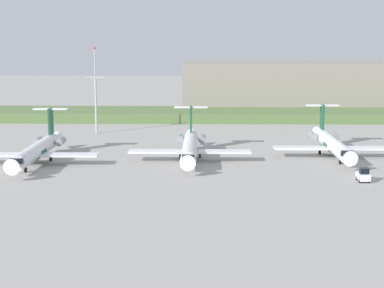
{
  "coord_description": "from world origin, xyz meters",
  "views": [
    {
      "loc": [
        2.19,
        -104.55,
        22.53
      ],
      "look_at": [
        0.0,
        9.66,
        3.0
      ],
      "focal_mm": 57.6,
      "sensor_mm": 36.0,
      "label": 1
    }
  ],
  "objects_px": {
    "regional_jet_second": "(190,146)",
    "baggage_tug": "(363,175)",
    "antenna_mast": "(96,98)",
    "regional_jet_third": "(332,143)",
    "regional_jet_nearest": "(38,149)"
  },
  "relations": [
    {
      "from": "regional_jet_second",
      "to": "baggage_tug",
      "type": "relative_size",
      "value": 9.69
    },
    {
      "from": "antenna_mast",
      "to": "regional_jet_second",
      "type": "bearing_deg",
      "value": -54.32
    },
    {
      "from": "regional_jet_third",
      "to": "baggage_tug",
      "type": "xyz_separation_m",
      "value": [
        0.63,
        -21.96,
        -1.53
      ]
    },
    {
      "from": "regional_jet_second",
      "to": "antenna_mast",
      "type": "height_order",
      "value": "antenna_mast"
    },
    {
      "from": "regional_jet_second",
      "to": "antenna_mast",
      "type": "relative_size",
      "value": 1.5
    },
    {
      "from": "regional_jet_nearest",
      "to": "baggage_tug",
      "type": "height_order",
      "value": "regional_jet_nearest"
    },
    {
      "from": "regional_jet_nearest",
      "to": "antenna_mast",
      "type": "xyz_separation_m",
      "value": [
        4.56,
        36.29,
        6.08
      ]
    },
    {
      "from": "regional_jet_third",
      "to": "antenna_mast",
      "type": "bearing_deg",
      "value": 150.97
    },
    {
      "from": "regional_jet_third",
      "to": "baggage_tug",
      "type": "distance_m",
      "value": 22.03
    },
    {
      "from": "regional_jet_second",
      "to": "regional_jet_nearest",
      "type": "bearing_deg",
      "value": -172.2
    },
    {
      "from": "regional_jet_third",
      "to": "regional_jet_second",
      "type": "bearing_deg",
      "value": -171.22
    },
    {
      "from": "regional_jet_third",
      "to": "baggage_tug",
      "type": "height_order",
      "value": "regional_jet_third"
    },
    {
      "from": "regional_jet_nearest",
      "to": "antenna_mast",
      "type": "distance_m",
      "value": 37.07
    },
    {
      "from": "regional_jet_second",
      "to": "baggage_tug",
      "type": "height_order",
      "value": "regional_jet_second"
    },
    {
      "from": "regional_jet_second",
      "to": "antenna_mast",
      "type": "bearing_deg",
      "value": 125.68
    }
  ]
}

